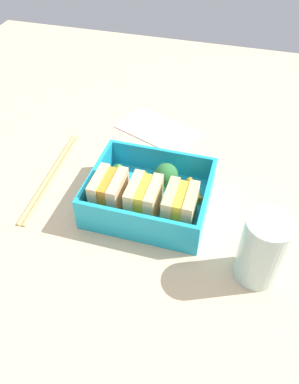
% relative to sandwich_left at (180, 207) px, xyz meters
% --- Properties ---
extents(ground_plane, '(1.20, 1.20, 0.02)m').
position_rel_sandwich_left_xyz_m(ground_plane, '(0.05, -0.03, -0.05)').
color(ground_plane, '#DBB78D').
extents(bento_tray, '(0.17, 0.14, 0.01)m').
position_rel_sandwich_left_xyz_m(bento_tray, '(0.05, -0.03, -0.03)').
color(bento_tray, '#1EA5C4').
rests_on(bento_tray, ground_plane).
extents(bento_rim, '(0.17, 0.14, 0.04)m').
position_rel_sandwich_left_xyz_m(bento_rim, '(0.05, -0.03, -0.01)').
color(bento_rim, '#1EA5C4').
rests_on(bento_rim, bento_tray).
extents(sandwich_left, '(0.04, 0.06, 0.05)m').
position_rel_sandwich_left_xyz_m(sandwich_left, '(0.00, 0.00, 0.00)').
color(sandwich_left, '#D7B77F').
rests_on(sandwich_left, bento_tray).
extents(sandwich_center_left, '(0.04, 0.06, 0.05)m').
position_rel_sandwich_left_xyz_m(sandwich_center_left, '(0.05, 0.00, 0.00)').
color(sandwich_center_left, '#DDC489').
rests_on(sandwich_center_left, bento_tray).
extents(sandwich_center, '(0.04, 0.06, 0.05)m').
position_rel_sandwich_left_xyz_m(sandwich_center, '(0.10, 0.00, 0.00)').
color(sandwich_center, '#DEB989').
rests_on(sandwich_center, bento_tray).
extents(carrot_stick_far_left, '(0.03, 0.04, 0.01)m').
position_rel_sandwich_left_xyz_m(carrot_stick_far_left, '(-0.01, -0.06, -0.02)').
color(carrot_stick_far_left, orange).
rests_on(carrot_stick_far_left, bento_tray).
extents(broccoli_floret, '(0.04, 0.04, 0.04)m').
position_rel_sandwich_left_xyz_m(broccoli_floret, '(0.03, -0.06, -0.00)').
color(broccoli_floret, '#80BE6C').
rests_on(broccoli_floret, bento_tray).
extents(strawberry_far_left, '(0.02, 0.02, 0.03)m').
position_rel_sandwich_left_xyz_m(strawberry_far_left, '(0.07, -0.05, -0.01)').
color(strawberry_far_left, red).
rests_on(strawberry_far_left, bento_tray).
extents(strawberry_left, '(0.02, 0.02, 0.03)m').
position_rel_sandwich_left_xyz_m(strawberry_left, '(0.11, -0.06, -0.01)').
color(strawberry_left, red).
rests_on(strawberry_left, bento_tray).
extents(chopstick_pair, '(0.03, 0.22, 0.01)m').
position_rel_sandwich_left_xyz_m(chopstick_pair, '(0.22, -0.05, -0.04)').
color(chopstick_pair, tan).
rests_on(chopstick_pair, ground_plane).
extents(drinking_glass, '(0.05, 0.05, 0.10)m').
position_rel_sandwich_left_xyz_m(drinking_glass, '(-0.11, 0.05, 0.01)').
color(drinking_glass, silver).
rests_on(drinking_glass, ground_plane).
extents(folded_napkin, '(0.17, 0.13, 0.00)m').
position_rel_sandwich_left_xyz_m(folded_napkin, '(0.09, -0.21, -0.04)').
color(folded_napkin, silver).
rests_on(folded_napkin, ground_plane).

